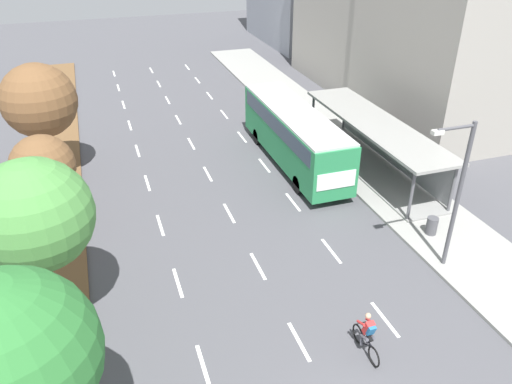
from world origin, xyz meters
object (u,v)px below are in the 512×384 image
(median_tree_nearest, at_px, (9,359))
(median_tree_second, at_px, (34,216))
(median_tree_fourth, at_px, (39,101))
(bus_shelter, at_px, (377,140))
(trash_bin, at_px, (432,226))
(bus, at_px, (294,132))
(median_tree_third, at_px, (43,166))
(streetlight, at_px, (457,188))
(cyclist, at_px, (367,336))

(median_tree_nearest, xyz_separation_m, median_tree_second, (0.23, 6.33, -0.08))
(median_tree_fourth, bearing_deg, bus_shelter, -15.88)
(median_tree_fourth, height_order, trash_bin, median_tree_fourth)
(trash_bin, bearing_deg, bus, 108.97)
(bus_shelter, relative_size, median_tree_fourth, 1.93)
(median_tree_second, bearing_deg, median_tree_third, 91.59)
(median_tree_second, height_order, trash_bin, median_tree_second)
(median_tree_nearest, bearing_deg, median_tree_fourth, 90.50)
(bus_shelter, bearing_deg, streetlight, -102.93)
(median_tree_third, bearing_deg, trash_bin, -19.38)
(streetlight, bearing_deg, bus, 100.75)
(bus_shelter, bearing_deg, median_tree_nearest, -142.05)
(median_tree_fourth, xyz_separation_m, streetlight, (15.86, -14.31, -0.61))
(bus, height_order, median_tree_nearest, median_tree_nearest)
(bus_shelter, xyz_separation_m, median_tree_nearest, (-17.81, -13.89, 2.90))
(cyclist, height_order, trash_bin, cyclist)
(cyclist, distance_m, median_tree_fourth, 20.78)
(bus, xyz_separation_m, median_tree_nearest, (-13.53, -16.11, 2.69))
(cyclist, height_order, streetlight, streetlight)
(cyclist, height_order, median_tree_fourth, median_tree_fourth)
(median_tree_fourth, bearing_deg, streetlight, -42.05)
(bus_shelter, relative_size, median_tree_nearest, 1.84)
(cyclist, height_order, median_tree_nearest, median_tree_nearest)
(median_tree_third, distance_m, median_tree_fourth, 6.41)
(streetlight, bearing_deg, median_tree_nearest, -163.37)
(cyclist, height_order, median_tree_third, median_tree_third)
(median_tree_nearest, relative_size, median_tree_second, 1.03)
(median_tree_nearest, relative_size, median_tree_third, 1.39)
(median_tree_second, bearing_deg, trash_bin, 1.62)
(bus, bearing_deg, bus_shelter, -27.45)
(median_tree_second, distance_m, trash_bin, 17.01)
(bus, bearing_deg, median_tree_fourth, 168.09)
(median_tree_fourth, xyz_separation_m, trash_bin, (16.90, -12.20, -3.92))
(median_tree_third, relative_size, streetlight, 0.75)
(cyclist, bearing_deg, median_tree_second, 153.85)
(bus_shelter, relative_size, bus, 1.10)
(median_tree_nearest, xyz_separation_m, streetlight, (15.70, 4.69, -0.87))
(bus, height_order, median_tree_fourth, median_tree_fourth)
(median_tree_third, height_order, median_tree_fourth, median_tree_fourth)
(cyclist, distance_m, median_tree_nearest, 11.08)
(median_tree_third, distance_m, trash_bin, 17.93)
(streetlight, bearing_deg, median_tree_second, 173.93)
(cyclist, bearing_deg, bus, 77.42)
(median_tree_nearest, bearing_deg, cyclist, 7.85)
(median_tree_second, xyz_separation_m, median_tree_third, (-0.18, 6.33, -1.16))
(trash_bin, bearing_deg, median_tree_third, 160.62)
(median_tree_third, height_order, streetlight, streetlight)
(bus_shelter, xyz_separation_m, median_tree_third, (-17.76, -1.22, 1.66))
(bus, relative_size, streetlight, 1.74)
(median_tree_nearest, height_order, streetlight, median_tree_nearest)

